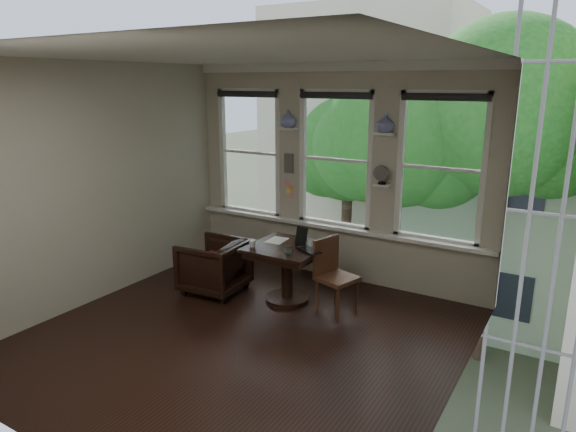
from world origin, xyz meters
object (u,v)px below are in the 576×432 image
Objects in this scene: table at (287,274)px; laptop at (306,251)px; side_chair_right at (337,278)px; armchair_left at (214,266)px; mug at (252,243)px.

table is 2.46× the size of laptop.
table is 0.71m from side_chair_right.
side_chair_right is (0.70, 0.01, 0.09)m from table.
side_chair_right reaches higher than armchair_left.
table is 0.98× the size of side_chair_right.
side_chair_right is 9.25× the size of mug.
mug reaches higher than armchair_left.
armchair_left is at bearing -167.34° from table.
side_chair_right is at bearing 14.65° from mug.
side_chair_right is at bearing 47.82° from laptop.
laptop is 3.68× the size of mug.
side_chair_right is at bearing 92.98° from armchair_left.
laptop is (1.34, 0.11, 0.41)m from armchair_left.
table is at bearing -169.56° from laptop.
armchair_left is 0.80m from mug.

